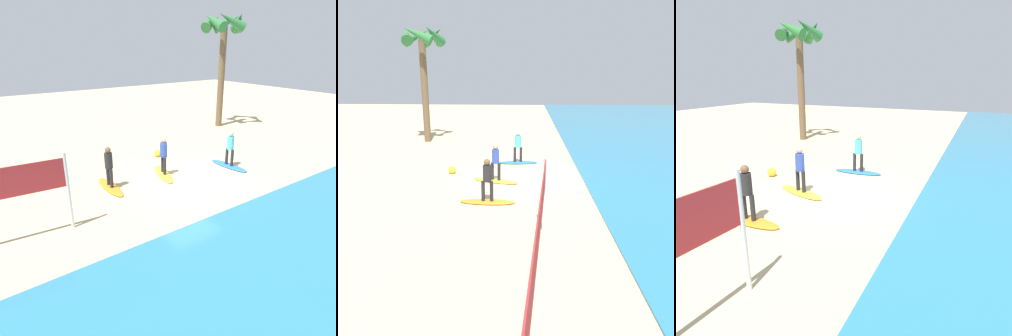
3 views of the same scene
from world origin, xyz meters
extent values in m
plane|color=#CCB789|center=(0.00, 0.00, 0.00)|extent=(60.00, 60.00, 0.00)
ellipsoid|color=blue|center=(-2.58, 0.01, 0.04)|extent=(0.70, 2.13, 0.09)
cylinder|color=#232328|center=(-2.59, 0.17, 0.48)|extent=(0.14, 0.14, 0.78)
cylinder|color=#232328|center=(-2.56, -0.15, 0.48)|extent=(0.14, 0.14, 0.78)
cylinder|color=#4CC6D1|center=(-2.58, 0.01, 1.18)|extent=(0.32, 0.32, 0.62)
sphere|color=beige|center=(-2.58, 0.01, 1.61)|extent=(0.24, 0.24, 0.24)
ellipsoid|color=yellow|center=(0.53, -0.94, 0.04)|extent=(1.17, 2.17, 0.09)
cylinder|color=#232328|center=(0.58, -0.79, 0.48)|extent=(0.14, 0.14, 0.78)
cylinder|color=#232328|center=(0.48, -1.09, 0.48)|extent=(0.14, 0.14, 0.78)
cylinder|color=#334CAD|center=(0.53, -0.94, 1.18)|extent=(0.32, 0.32, 0.62)
sphere|color=tan|center=(0.53, -0.94, 1.61)|extent=(0.24, 0.24, 0.24)
ellipsoid|color=orange|center=(3.05, -1.08, 0.04)|extent=(0.63, 2.12, 0.09)
cylinder|color=#232328|center=(3.06, -0.92, 0.48)|extent=(0.14, 0.14, 0.78)
cylinder|color=#232328|center=(3.05, -1.24, 0.48)|extent=(0.14, 0.14, 0.78)
cylinder|color=#262628|center=(3.05, -1.08, 1.18)|extent=(0.32, 0.32, 0.62)
sphere|color=brown|center=(3.05, -1.08, 1.61)|extent=(0.24, 0.24, 0.24)
cylinder|color=silver|center=(5.29, 0.91, 1.25)|extent=(0.10, 0.10, 2.50)
cylinder|color=brown|center=(-7.85, -6.16, 3.27)|extent=(0.44, 0.44, 6.53)
cone|color=#2D7538|center=(-6.95, -6.16, 6.78)|extent=(0.70, 1.93, 1.40)
cone|color=#2D7538|center=(-7.58, -5.30, 6.78)|extent=(2.05, 1.26, 1.40)
cone|color=#2D7538|center=(-8.58, -5.63, 6.78)|extent=(1.70, 1.97, 1.40)
cone|color=#2D7538|center=(-8.58, -6.69, 6.78)|extent=(1.70, 1.97, 1.40)
cone|color=#2D7538|center=(-7.58, -7.01, 6.78)|extent=(2.05, 1.26, 1.40)
sphere|color=yellow|center=(-0.60, -3.12, 0.18)|extent=(0.37, 0.37, 0.37)
camera|label=1|loc=(7.73, 9.52, 5.37)|focal=33.11mm
camera|label=2|loc=(15.59, 0.17, 5.10)|focal=38.02mm
camera|label=3|loc=(8.99, 4.69, 4.03)|focal=31.82mm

